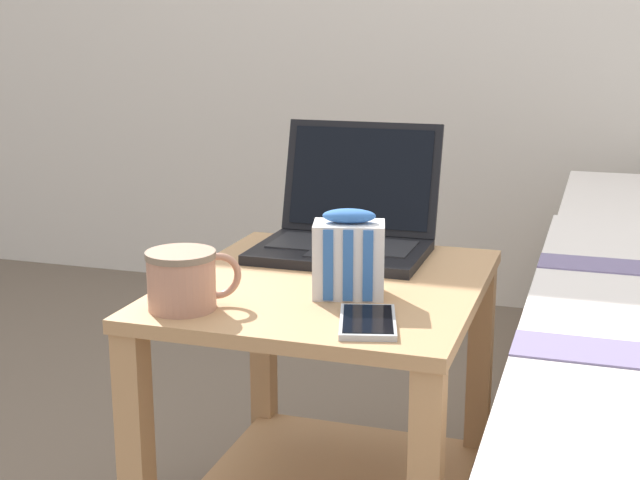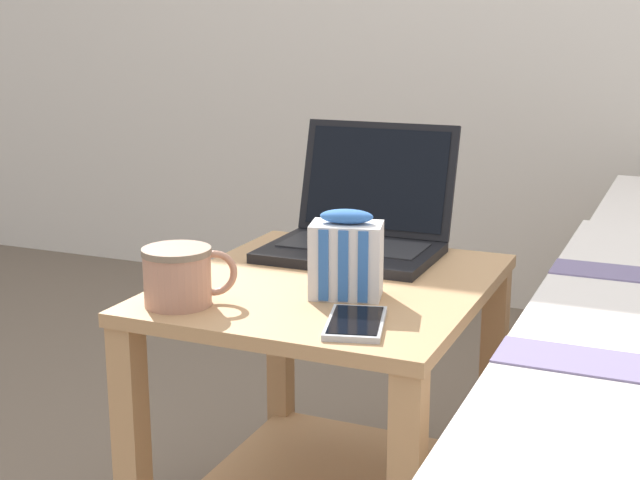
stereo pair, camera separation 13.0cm
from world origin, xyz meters
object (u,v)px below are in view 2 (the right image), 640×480
(laptop, at_px, (359,227))
(mug_front_left, at_px, (179,273))
(cell_phone, at_px, (356,323))
(snack_bag, at_px, (346,257))

(laptop, bearing_deg, mug_front_left, -108.37)
(mug_front_left, distance_m, cell_phone, 0.29)
(snack_bag, bearing_deg, laptop, 106.72)
(laptop, bearing_deg, snack_bag, -73.28)
(cell_phone, bearing_deg, laptop, 110.23)
(laptop, bearing_deg, cell_phone, -69.77)
(mug_front_left, distance_m, snack_bag, 0.26)
(snack_bag, xyz_separation_m, cell_phone, (0.06, -0.13, -0.06))
(snack_bag, bearing_deg, cell_phone, -62.76)
(mug_front_left, relative_size, cell_phone, 0.84)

